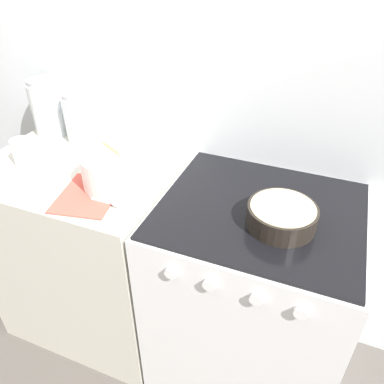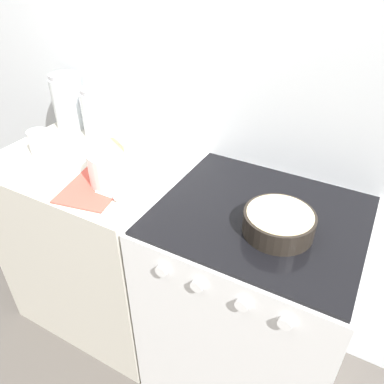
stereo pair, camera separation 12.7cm
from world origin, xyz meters
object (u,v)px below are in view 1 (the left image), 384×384
Objects in this scene: stove at (249,297)px; tin_can at (23,152)px; baking_pan at (282,215)px; storage_jar_middle at (82,120)px; storage_jar_left at (49,111)px; mixing_bowl at (113,168)px.

tin_can is at bearing -176.39° from stove.
storage_jar_middle reaches higher than baking_pan.
storage_jar_middle is 0.29m from tin_can.
storage_jar_left is 2.37× the size of tin_can.
tin_can reaches higher than stove.
stove is 2.95× the size of mixing_bowl.
storage_jar_left is at bearing 151.48° from mixing_bowl.
stove is at bearing -13.87° from storage_jar_middle.
storage_jar_middle is (-0.33, 0.28, 0.02)m from mixing_bowl.
storage_jar_middle is (-0.86, 0.21, 0.55)m from stove.
storage_jar_middle reaches higher than stove.
baking_pan is at bearing -16.36° from storage_jar_middle.
stove is 3.57× the size of storage_jar_left.
storage_jar_middle is (-0.94, 0.28, 0.06)m from baking_pan.
storage_jar_left is (-1.12, 0.28, 0.07)m from baking_pan.
baking_pan is 2.07× the size of tin_can.
mixing_bowl is at bearing -0.39° from tin_can.
mixing_bowl reaches higher than storage_jar_left.
tin_can is at bearing 179.85° from baking_pan.
baking_pan is 1.16m from storage_jar_left.
baking_pan is 1.00× the size of storage_jar_middle.
mixing_bowl is at bearing -40.16° from storage_jar_middle.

